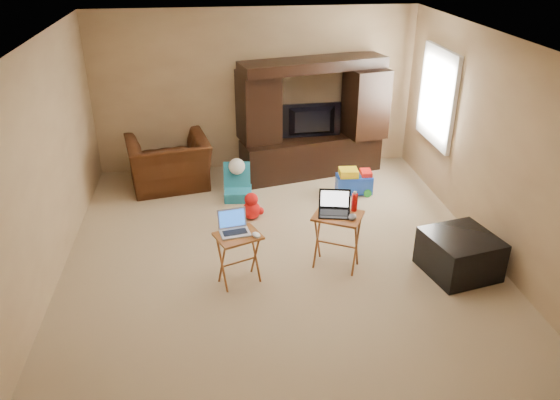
{
  "coord_description": "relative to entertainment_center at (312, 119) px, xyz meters",
  "views": [
    {
      "loc": [
        -0.71,
        -5.6,
        3.51
      ],
      "look_at": [
        0.0,
        -0.2,
        0.8
      ],
      "focal_mm": 35.0,
      "sensor_mm": 36.0,
      "label": 1
    }
  ],
  "objects": [
    {
      "name": "wall_right",
      "position": [
        1.67,
        -2.3,
        0.35
      ],
      "size": [
        0.0,
        5.5,
        5.5
      ],
      "primitive_type": "plane",
      "rotation": [
        1.57,
        0.0,
        -1.57
      ],
      "color": "tan",
      "rests_on": "ground"
    },
    {
      "name": "floor",
      "position": [
        -0.83,
        -2.3,
        -0.9
      ],
      "size": [
        5.5,
        5.5,
        0.0
      ],
      "primitive_type": "plane",
      "color": "#C6AF89",
      "rests_on": "ground"
    },
    {
      "name": "wall_back",
      "position": [
        -0.83,
        0.45,
        0.35
      ],
      "size": [
        5.0,
        0.0,
        5.0
      ],
      "primitive_type": "plane",
      "rotation": [
        1.57,
        0.0,
        0.0
      ],
      "color": "tan",
      "rests_on": "ground"
    },
    {
      "name": "push_toy",
      "position": [
        0.49,
        -0.82,
        -0.71
      ],
      "size": [
        0.55,
        0.42,
        0.4
      ],
      "primitive_type": null,
      "rotation": [
        0.0,
        0.0,
        -0.07
      ],
      "color": "blue",
      "rests_on": "floor"
    },
    {
      "name": "laptop_right",
      "position": [
        -0.24,
        -2.68,
        -0.11
      ],
      "size": [
        0.41,
        0.36,
        0.24
      ],
      "primitive_type": "cube",
      "rotation": [
        0.0,
        0.0,
        -0.22
      ],
      "color": "black",
      "rests_on": "tray_table_right"
    },
    {
      "name": "wall_front",
      "position": [
        -0.83,
        -5.05,
        0.35
      ],
      "size": [
        5.0,
        0.0,
        5.0
      ],
      "primitive_type": "plane",
      "rotation": [
        -1.57,
        0.0,
        0.0
      ],
      "color": "tan",
      "rests_on": "ground"
    },
    {
      "name": "mouse_left",
      "position": [
        -1.14,
        -2.94,
        -0.28
      ],
      "size": [
        0.12,
        0.14,
        0.05
      ],
      "primitive_type": "ellipsoid",
      "rotation": [
        0.0,
        0.0,
        0.42
      ],
      "color": "white",
      "rests_on": "tray_table_left"
    },
    {
      "name": "window_frame",
      "position": [
        1.63,
        -0.75,
        0.5
      ],
      "size": [
        0.06,
        1.14,
        1.34
      ],
      "primitive_type": "cube",
      "color": "white",
      "rests_on": "ground"
    },
    {
      "name": "ottoman",
      "position": [
        1.15,
        -2.99,
        -0.67
      ],
      "size": [
        0.86,
        0.86,
        0.46
      ],
      "primitive_type": "cube",
      "rotation": [
        0.0,
        0.0,
        0.21
      ],
      "color": "black",
      "rests_on": "floor"
    },
    {
      "name": "entertainment_center",
      "position": [
        0.0,
        0.0,
        0.0
      ],
      "size": [
        2.28,
        1.04,
        1.81
      ],
      "primitive_type": "cube",
      "rotation": [
        0.0,
        0.0,
        0.23
      ],
      "color": "black",
      "rests_on": "floor"
    },
    {
      "name": "wall_left",
      "position": [
        -3.33,
        -2.3,
        0.35
      ],
      "size": [
        0.0,
        5.5,
        5.5
      ],
      "primitive_type": "plane",
      "rotation": [
        1.57,
        0.0,
        1.57
      ],
      "color": "tan",
      "rests_on": "ground"
    },
    {
      "name": "tray_table_right",
      "position": [
        -0.2,
        -2.7,
        -0.57
      ],
      "size": [
        0.65,
        0.61,
        0.67
      ],
      "primitive_type": "cube",
      "rotation": [
        0.0,
        0.0,
        -0.5
      ],
      "color": "#A85A28",
      "rests_on": "floor"
    },
    {
      "name": "laptop_left",
      "position": [
        -1.36,
        -2.84,
        -0.19
      ],
      "size": [
        0.35,
        0.31,
        0.24
      ],
      "primitive_type": "cube",
      "rotation": [
        0.0,
        0.0,
        0.17
      ],
      "color": "#ABACB0",
      "rests_on": "tray_table_left"
    },
    {
      "name": "plush_toy",
      "position": [
        -1.07,
        -1.41,
        -0.72
      ],
      "size": [
        0.34,
        0.28,
        0.38
      ],
      "primitive_type": null,
      "color": "red",
      "rests_on": "floor"
    },
    {
      "name": "child_rocker",
      "position": [
        -1.21,
        -0.78,
        -0.65
      ],
      "size": [
        0.42,
        0.47,
        0.51
      ],
      "primitive_type": null,
      "rotation": [
        0.0,
        0.0,
        -0.1
      ],
      "color": "#196E8B",
      "rests_on": "floor"
    },
    {
      "name": "water_bottle",
      "position": [
        -0.0,
        -2.62,
        -0.13
      ],
      "size": [
        0.07,
        0.07,
        0.21
      ],
      "primitive_type": "cylinder",
      "color": "red",
      "rests_on": "tray_table_right"
    },
    {
      "name": "ceiling",
      "position": [
        -0.83,
        -2.3,
        1.6
      ],
      "size": [
        5.5,
        5.5,
        0.0
      ],
      "primitive_type": "plane",
      "rotation": [
        3.14,
        0.0,
        0.0
      ],
      "color": "silver",
      "rests_on": "ground"
    },
    {
      "name": "tray_table_left",
      "position": [
        -1.33,
        -2.87,
        -0.61
      ],
      "size": [
        0.56,
        0.51,
        0.6
      ],
      "primitive_type": "cube",
      "rotation": [
        0.0,
        0.0,
        0.38
      ],
      "color": "#975F24",
      "rests_on": "floor"
    },
    {
      "name": "recliner",
      "position": [
        -2.2,
        -0.23,
        -0.53
      ],
      "size": [
        1.33,
        1.22,
        0.75
      ],
      "primitive_type": "imported",
      "rotation": [
        0.0,
        0.0,
        3.33
      ],
      "color": "#42220E",
      "rests_on": "floor"
    },
    {
      "name": "television",
      "position": [
        0.0,
        -0.04,
        -0.04
      ],
      "size": [
        0.92,
        0.16,
        0.53
      ],
      "primitive_type": "imported",
      "rotation": [
        0.0,
        0.0,
        3.18
      ],
      "color": "black",
      "rests_on": "entertainment_center"
    },
    {
      "name": "mouse_right",
      "position": [
        -0.07,
        -2.82,
        -0.2
      ],
      "size": [
        0.13,
        0.16,
        0.06
      ],
      "primitive_type": "ellipsoid",
      "rotation": [
        0.0,
        0.0,
        -0.42
      ],
      "color": "#45444A",
      "rests_on": "tray_table_right"
    },
    {
      "name": "window_pane",
      "position": [
        1.65,
        -0.75,
        0.5
      ],
      "size": [
        0.0,
        1.2,
        1.2
      ],
      "primitive_type": "plane",
      "rotation": [
        1.57,
        0.0,
        -1.57
      ],
      "color": "white",
      "rests_on": "ground"
    }
  ]
}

